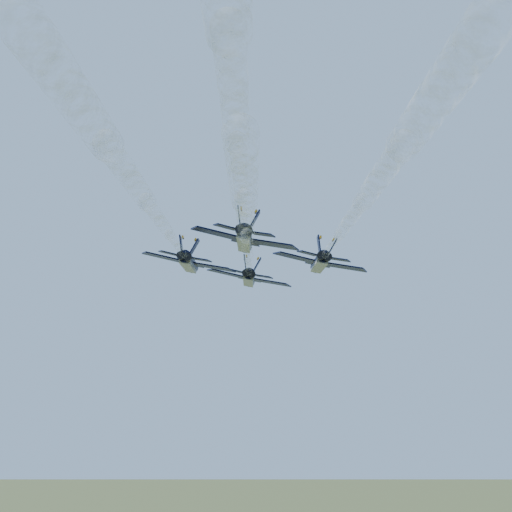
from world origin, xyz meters
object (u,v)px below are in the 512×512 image
(jet_left, at_px, (189,263))
(jet_lead, at_px, (249,278))
(jet_right, at_px, (320,263))
(jet_slot, at_px, (245,240))

(jet_left, bearing_deg, jet_lead, 55.91)
(jet_left, height_order, jet_right, same)
(jet_right, bearing_deg, jet_lead, 127.85)
(jet_lead, height_order, jet_left, same)
(jet_right, distance_m, jet_slot, 16.22)
(jet_left, height_order, jet_slot, same)
(jet_lead, bearing_deg, jet_left, -124.09)
(jet_lead, xyz_separation_m, jet_right, (12.59, -7.42, 0.00))
(jet_lead, distance_m, jet_slot, 24.69)
(jet_lead, relative_size, jet_right, 1.00)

